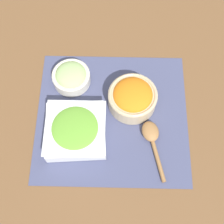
{
  "coord_description": "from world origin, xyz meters",
  "views": [
    {
      "loc": [
        0.01,
        -0.38,
        0.89
      ],
      "look_at": [
        0.0,
        0.0,
        0.03
      ],
      "focal_mm": 50.0,
      "sensor_mm": 36.0,
      "label": 1
    }
  ],
  "objects_px": {
    "lettuce_bowl": "(76,130)",
    "carrot_bowl": "(133,97)",
    "cucumber_bowl": "(71,76)",
    "wooden_spoon": "(152,136)"
  },
  "relations": [
    {
      "from": "wooden_spoon",
      "to": "cucumber_bowl",
      "type": "bearing_deg",
      "value": 142.91
    },
    {
      "from": "cucumber_bowl",
      "to": "carrot_bowl",
      "type": "distance_m",
      "value": 0.21
    },
    {
      "from": "cucumber_bowl",
      "to": "carrot_bowl",
      "type": "relative_size",
      "value": 0.81
    },
    {
      "from": "cucumber_bowl",
      "to": "wooden_spoon",
      "type": "relative_size",
      "value": 0.64
    },
    {
      "from": "cucumber_bowl",
      "to": "lettuce_bowl",
      "type": "bearing_deg",
      "value": -81.73
    },
    {
      "from": "carrot_bowl",
      "to": "lettuce_bowl",
      "type": "bearing_deg",
      "value": -147.75
    },
    {
      "from": "lettuce_bowl",
      "to": "carrot_bowl",
      "type": "xyz_separation_m",
      "value": [
        0.17,
        0.11,
        0.01
      ]
    },
    {
      "from": "carrot_bowl",
      "to": "wooden_spoon",
      "type": "xyz_separation_m",
      "value": [
        0.06,
        -0.11,
        -0.03
      ]
    },
    {
      "from": "lettuce_bowl",
      "to": "wooden_spoon",
      "type": "bearing_deg",
      "value": -2.19
    },
    {
      "from": "lettuce_bowl",
      "to": "cucumber_bowl",
      "type": "distance_m",
      "value": 0.18
    }
  ]
}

